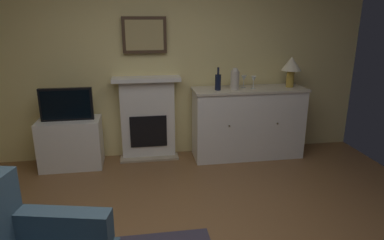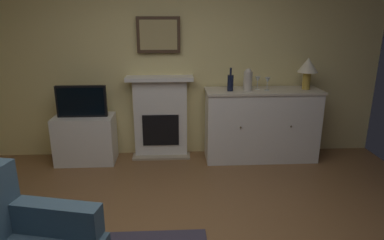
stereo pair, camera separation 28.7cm
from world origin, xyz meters
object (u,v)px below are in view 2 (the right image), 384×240
table_lamp (308,67)px  tv_set (81,101)px  wine_glass_left (258,80)px  wine_glass_center (267,81)px  sideboard_cabinet (261,125)px  fireplace_unit (161,117)px  tv_cabinet (86,139)px  framed_picture (159,35)px  vase_decorative (248,80)px  wine_bottle (230,82)px

table_lamp → tv_set: table_lamp is taller
wine_glass_left → wine_glass_center: same height
wine_glass_left → wine_glass_center: (0.11, -0.07, 0.00)m
sideboard_cabinet → wine_glass_center: size_ratio=8.98×
fireplace_unit → sideboard_cabinet: fireplace_unit is taller
table_lamp → tv_cabinet: 2.99m
wine_glass_center → tv_cabinet: 2.46m
framed_picture → sideboard_cabinet: 1.76m
wine_glass_left → tv_set: (-2.23, -0.04, -0.24)m
sideboard_cabinet → wine_glass_left: wine_glass_left is taller
vase_decorative → tv_set: vase_decorative is taller
framed_picture → wine_glass_left: (1.25, -0.19, -0.55)m
framed_picture → table_lamp: (1.88, -0.22, -0.39)m
wine_glass_left → tv_set: size_ratio=0.27×
wine_glass_center → vase_decorative: (-0.26, -0.02, 0.02)m
fireplace_unit → wine_glass_center: (1.36, -0.21, 0.52)m
wine_glass_left → vase_decorative: vase_decorative is taller
fireplace_unit → tv_cabinet: (-0.97, -0.16, -0.24)m
wine_glass_center → wine_glass_left: bearing=149.1°
tv_cabinet → framed_picture: bearing=12.0°
framed_picture → tv_cabinet: framed_picture is taller
sideboard_cabinet → tv_set: (-2.30, -0.01, 0.35)m
fireplace_unit → tv_cabinet: fireplace_unit is taller
framed_picture → table_lamp: 1.93m
vase_decorative → tv_cabinet: vase_decorative is taller
tv_cabinet → vase_decorative: bearing=-1.8°
wine_glass_left → framed_picture: bearing=171.5°
wine_glass_left → tv_cabinet: wine_glass_left is taller
wine_glass_center → vase_decorative: 0.26m
sideboard_cabinet → wine_glass_center: 0.59m
table_lamp → wine_glass_left: 0.64m
fireplace_unit → table_lamp: size_ratio=2.75×
wine_bottle → wine_glass_center: wine_bottle is taller
wine_bottle → tv_set: size_ratio=0.47×
fireplace_unit → tv_set: bearing=-169.2°
wine_glass_center → vase_decorative: vase_decorative is taller
framed_picture → wine_glass_center: 1.49m
sideboard_cabinet → table_lamp: bearing=0.0°
wine_glass_center → fireplace_unit: bearing=171.3°
wine_bottle → tv_set: (-1.87, 0.04, -0.23)m
framed_picture → sideboard_cabinet: framed_picture is taller
framed_picture → table_lamp: bearing=-6.8°
tv_cabinet → tv_set: (0.00, -0.02, 0.51)m
wine_glass_left → fireplace_unit: bearing=173.5°
sideboard_cabinet → tv_cabinet: size_ratio=1.97×
framed_picture → vase_decorative: 1.26m
framed_picture → tv_cabinet: 1.64m
fireplace_unit → tv_cabinet: size_ratio=1.47×
wine_glass_center → tv_set: bearing=179.4°
wine_glass_left → wine_glass_center: bearing=-30.9°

